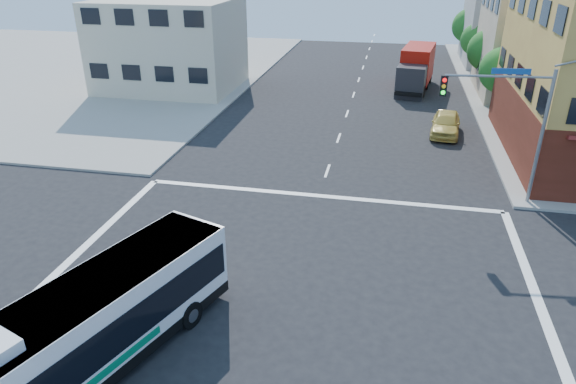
# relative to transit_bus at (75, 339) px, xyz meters

# --- Properties ---
(ground) EXTENTS (120.00, 120.00, 0.00)m
(ground) POSITION_rel_transit_bus_xyz_m (5.19, 4.92, -1.66)
(ground) COLOR black
(ground) RESTS_ON ground
(sidewalk_nw) EXTENTS (50.00, 50.00, 0.15)m
(sidewalk_nw) POSITION_rel_transit_bus_xyz_m (-29.81, 39.92, -1.59)
(sidewalk_nw) COLOR gray
(sidewalk_nw) RESTS_ON ground
(building_east_near) EXTENTS (12.06, 10.06, 9.00)m
(building_east_near) POSITION_rel_transit_bus_xyz_m (22.17, 38.90, 2.84)
(building_east_near) COLOR #BCAA90
(building_east_near) RESTS_ON ground
(building_east_far) EXTENTS (12.06, 10.06, 10.00)m
(building_east_far) POSITION_rel_transit_bus_xyz_m (22.16, 52.90, 3.35)
(building_east_far) COLOR #9D9D98
(building_east_far) RESTS_ON ground
(building_west) EXTENTS (12.06, 10.06, 8.00)m
(building_west) POSITION_rel_transit_bus_xyz_m (-11.83, 34.90, 2.34)
(building_west) COLOR beige
(building_west) RESTS_ON ground
(signal_mast_ne) EXTENTS (7.91, 1.13, 8.07)m
(signal_mast_ne) POSITION_rel_transit_bus_xyz_m (14.26, 15.54, 3.32)
(signal_mast_ne) COLOR gray
(signal_mast_ne) RESTS_ON ground
(street_tree_a) EXTENTS (3.60, 3.60, 5.53)m
(street_tree_a) POSITION_rel_transit_bus_xyz_m (17.09, 32.84, 1.93)
(street_tree_a) COLOR #342013
(street_tree_a) RESTS_ON ground
(street_tree_b) EXTENTS (3.80, 3.80, 5.79)m
(street_tree_b) POSITION_rel_transit_bus_xyz_m (17.09, 40.84, 2.09)
(street_tree_b) COLOR #342013
(street_tree_b) RESTS_ON ground
(street_tree_c) EXTENTS (3.40, 3.40, 5.29)m
(street_tree_c) POSITION_rel_transit_bus_xyz_m (17.09, 48.84, 1.80)
(street_tree_c) COLOR #342013
(street_tree_c) RESTS_ON ground
(street_tree_d) EXTENTS (4.00, 4.00, 6.03)m
(street_tree_d) POSITION_rel_transit_bus_xyz_m (17.09, 56.84, 2.22)
(street_tree_d) COLOR #342013
(street_tree_d) RESTS_ON ground
(transit_bus) EXTENTS (6.19, 11.62, 3.40)m
(transit_bus) POSITION_rel_transit_bus_xyz_m (0.00, 0.00, 0.00)
(transit_bus) COLOR black
(transit_bus) RESTS_ON ground
(box_truck) EXTENTS (3.65, 8.76, 3.82)m
(box_truck) POSITION_rel_transit_bus_xyz_m (10.59, 39.11, 0.19)
(box_truck) COLOR black
(box_truck) RESTS_ON ground
(parked_car) EXTENTS (2.46, 4.95, 1.62)m
(parked_car) POSITION_rel_transit_bus_xyz_m (12.53, 26.25, -0.85)
(parked_car) COLOR #D4B950
(parked_car) RESTS_ON ground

